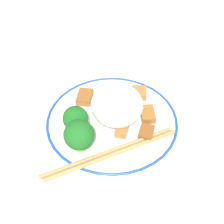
{
  "coord_description": "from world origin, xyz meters",
  "views": [
    {
      "loc": [
        0.38,
        -0.01,
        0.42
      ],
      "look_at": [
        0.0,
        0.0,
        0.03
      ],
      "focal_mm": 50.0,
      "sensor_mm": 36.0,
      "label": 1
    }
  ],
  "objects": [
    {
      "name": "meat_near_right",
      "position": [
        -0.05,
        -0.05,
        0.02
      ],
      "size": [
        0.04,
        0.03,
        0.01
      ],
      "color": "brown",
      "rests_on": "plate"
    },
    {
      "name": "meat_mid_left",
      "position": [
        -0.06,
        0.05,
        0.02
      ],
      "size": [
        0.03,
        0.03,
        0.01
      ],
      "color": "#9E6633",
      "rests_on": "plate"
    },
    {
      "name": "meat_near_front",
      "position": [
        -0.01,
        0.06,
        0.02
      ],
      "size": [
        0.04,
        0.03,
        0.01
      ],
      "color": "#995B28",
      "rests_on": "plate"
    },
    {
      "name": "meat_near_left",
      "position": [
        0.03,
        0.02,
        0.02
      ],
      "size": [
        0.03,
        0.03,
        0.01
      ],
      "color": "#9E6633",
      "rests_on": "plate"
    },
    {
      "name": "broccoli_back_left",
      "position": [
        0.03,
        -0.06,
        0.05
      ],
      "size": [
        0.04,
        0.04,
        0.05
      ],
      "color": "#7FB756",
      "rests_on": "plate"
    },
    {
      "name": "meat_near_back",
      "position": [
        -0.04,
        0.01,
        0.02
      ],
      "size": [
        0.04,
        0.04,
        0.01
      ],
      "color": "brown",
      "rests_on": "plate"
    },
    {
      "name": "broccoli_back_center",
      "position": [
        0.06,
        -0.05,
        0.05
      ],
      "size": [
        0.05,
        0.05,
        0.06
      ],
      "color": "#7FB756",
      "rests_on": "plate"
    },
    {
      "name": "chopsticks",
      "position": [
        0.08,
        -0.01,
        0.02
      ],
      "size": [
        0.11,
        0.22,
        0.01
      ],
      "color": "#AD8451",
      "rests_on": "plate"
    },
    {
      "name": "rice_mound",
      "position": [
        -0.01,
        0.01,
        0.04
      ],
      "size": [
        0.1,
        0.09,
        0.06
      ],
      "color": "white",
      "rests_on": "plate"
    },
    {
      "name": "ground_plane",
      "position": [
        0.0,
        0.0,
        0.0
      ],
      "size": [
        3.0,
        3.0,
        0.0
      ],
      "primitive_type": "plane",
      "color": "silver"
    },
    {
      "name": "drinking_glass",
      "position": [
        -0.23,
        0.06,
        0.05
      ],
      "size": [
        0.07,
        0.07,
        0.1
      ],
      "color": "silver",
      "rests_on": "ground_plane"
    },
    {
      "name": "plate",
      "position": [
        0.0,
        0.0,
        0.01
      ],
      "size": [
        0.24,
        0.24,
        0.02
      ],
      "color": "white",
      "rests_on": "ground_plane"
    },
    {
      "name": "meat_on_rice_edge",
      "position": [
        0.04,
        0.06,
        0.02
      ],
      "size": [
        0.04,
        0.03,
        0.01
      ],
      "color": "brown",
      "rests_on": "plate"
    }
  ]
}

